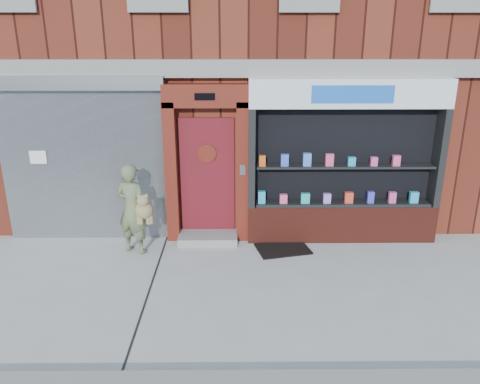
{
  "coord_description": "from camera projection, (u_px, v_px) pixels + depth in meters",
  "views": [
    {
      "loc": [
        -0.22,
        -6.35,
        3.73
      ],
      "look_at": [
        -0.15,
        1.0,
        1.22
      ],
      "focal_mm": 35.0,
      "sensor_mm": 36.0,
      "label": 1
    }
  ],
  "objects": [
    {
      "name": "pharmacy_bay",
      "position": [
        344.0,
        170.0,
        8.5
      ],
      "size": [
        3.5,
        0.41,
        3.0
      ],
      "color": "#5F2016",
      "rests_on": "ground"
    },
    {
      "name": "building",
      "position": [
        244.0,
        21.0,
        11.6
      ],
      "size": [
        12.0,
        8.16,
        8.0
      ],
      "color": "#4B1911",
      "rests_on": "ground"
    },
    {
      "name": "red_door_bay",
      "position": [
        207.0,
        165.0,
        8.5
      ],
      "size": [
        1.52,
        0.58,
        2.9
      ],
      "color": "#57170E",
      "rests_on": "ground"
    },
    {
      "name": "woman",
      "position": [
        134.0,
        209.0,
        8.13
      ],
      "size": [
        0.74,
        0.6,
        1.64
      ],
      "color": "#606A45",
      "rests_on": "ground"
    },
    {
      "name": "curb",
      "position": [
        257.0,
        383.0,
        5.16
      ],
      "size": [
        60.0,
        0.3,
        0.12
      ],
      "primitive_type": "cube",
      "color": "gray",
      "rests_on": "ground"
    },
    {
      "name": "doormat",
      "position": [
        283.0,
        249.0,
        8.49
      ],
      "size": [
        1.05,
        0.84,
        0.02
      ],
      "primitive_type": "cube",
      "rotation": [
        0.0,
        0.0,
        0.23
      ],
      "color": "black",
      "rests_on": "ground"
    },
    {
      "name": "shutter_bay",
      "position": [
        83.0,
        150.0,
        8.46
      ],
      "size": [
        3.1,
        0.3,
        3.04
      ],
      "color": "gray",
      "rests_on": "ground"
    },
    {
      "name": "ground",
      "position": [
        251.0,
        288.0,
        7.21
      ],
      "size": [
        80.0,
        80.0,
        0.0
      ],
      "primitive_type": "plane",
      "color": "#9E9E99",
      "rests_on": "ground"
    }
  ]
}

